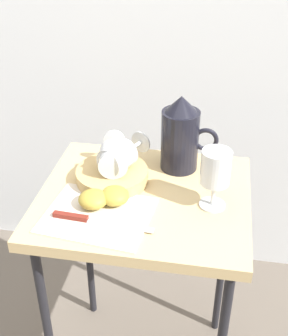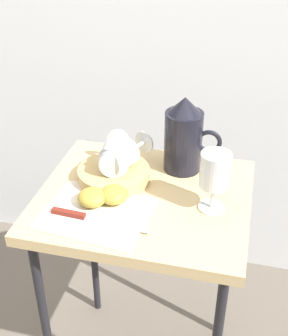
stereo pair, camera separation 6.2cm
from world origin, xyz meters
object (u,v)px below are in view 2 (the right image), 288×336
at_px(apple_half_right, 114,195).
at_px(table, 144,218).
at_px(wine_glass_tipped_near, 115,157).
at_px(basket_tray, 114,174).
at_px(wine_glass_upright, 215,173).
at_px(apple_half_left, 92,197).
at_px(knife, 85,217).
at_px(wine_glass_tipped_far, 120,156).
at_px(pitcher, 184,141).

bearing_deg(apple_half_right, table, 37.68).
relative_size(table, apple_half_right, 9.63).
height_order(table, wine_glass_tipped_near, wine_glass_tipped_near).
bearing_deg(table, basket_tray, 153.70).
height_order(wine_glass_upright, apple_half_left, wine_glass_upright).
height_order(wine_glass_upright, knife, wine_glass_upright).
relative_size(basket_tray, knife, 0.78).
bearing_deg(wine_glass_tipped_far, basket_tray, -153.29).
xyz_separation_m(wine_glass_tipped_near, apple_half_right, (0.02, -0.10, -0.05)).
bearing_deg(wine_glass_tipped_near, wine_glass_upright, -13.23).
distance_m(wine_glass_tipped_near, apple_half_left, 0.13).
height_order(basket_tray, apple_half_left, apple_half_left).
distance_m(apple_half_right, knife, 0.10).
xyz_separation_m(table, wine_glass_upright, (0.17, -0.02, 0.18)).
distance_m(pitcher, wine_glass_tipped_near, 0.19).
distance_m(table, wine_glass_tipped_far, 0.17).
relative_size(wine_glass_tipped_near, knife, 0.63).
bearing_deg(wine_glass_upright, knife, -157.65).
bearing_deg(basket_tray, wine_glass_tipped_far, 26.71).
xyz_separation_m(basket_tray, apple_half_left, (-0.02, -0.12, 0.01)).
distance_m(wine_glass_upright, knife, 0.32).
relative_size(basket_tray, wine_glass_tipped_far, 1.20).
distance_m(wine_glass_tipped_far, knife, 0.20).
height_order(pitcher, wine_glass_tipped_near, pitcher).
distance_m(wine_glass_tipped_far, apple_half_left, 0.14).
distance_m(wine_glass_tipped_near, apple_half_right, 0.11).
xyz_separation_m(apple_half_right, knife, (-0.05, -0.08, -0.02)).
relative_size(pitcher, apple_half_right, 2.95).
bearing_deg(wine_glass_tipped_far, wine_glass_upright, -15.82).
relative_size(apple_half_left, knife, 0.30).
xyz_separation_m(pitcher, wine_glass_tipped_near, (-0.16, -0.10, -0.01)).
relative_size(table, wine_glass_tipped_near, 4.56).
bearing_deg(wine_glass_tipped_near, knife, -97.06).
relative_size(table, wine_glass_tipped_far, 4.38).
distance_m(table, basket_tray, 0.14).
xyz_separation_m(wine_glass_upright, apple_half_left, (-0.28, -0.06, -0.08)).
distance_m(basket_tray, pitcher, 0.21).
relative_size(pitcher, wine_glass_upright, 1.38).
xyz_separation_m(table, apple_half_right, (-0.06, -0.05, 0.10)).
xyz_separation_m(wine_glass_tipped_far, knife, (-0.03, -0.19, -0.06)).
bearing_deg(apple_half_right, basket_tray, 106.77).
height_order(wine_glass_tipped_near, apple_half_left, wine_glass_tipped_near).
bearing_deg(wine_glass_tipped_near, wine_glass_tipped_far, 38.60).
distance_m(wine_glass_upright, wine_glass_tipped_far, 0.26).
distance_m(pitcher, wine_glass_upright, 0.19).
relative_size(basket_tray, wine_glass_tipped_near, 1.25).
xyz_separation_m(wine_glass_upright, wine_glass_tipped_far, (-0.25, 0.07, -0.03)).
xyz_separation_m(basket_tray, pitcher, (0.17, 0.10, 0.07)).
relative_size(wine_glass_tipped_near, apple_half_left, 2.11).
height_order(wine_glass_tipped_far, knife, wine_glass_tipped_far).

